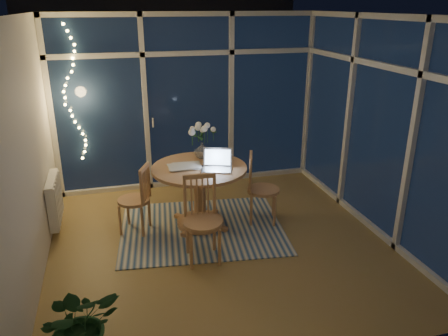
{
  "coord_description": "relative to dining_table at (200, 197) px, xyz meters",
  "views": [
    {
      "loc": [
        -1.17,
        -4.45,
        2.7
      ],
      "look_at": [
        0.09,
        0.25,
        0.86
      ],
      "focal_mm": 35.0,
      "sensor_mm": 36.0,
      "label": 1
    }
  ],
  "objects": [
    {
      "name": "chair_right",
      "position": [
        0.82,
        -0.11,
        0.07
      ],
      "size": [
        0.56,
        0.56,
        0.94
      ],
      "primitive_type": "cube",
      "rotation": [
        0.0,
        0.0,
        1.24
      ],
      "color": "#B0864F",
      "rests_on": "floor"
    },
    {
      "name": "wall_left",
      "position": [
        -1.84,
        -0.51,
        0.9
      ],
      "size": [
        0.04,
        4.0,
        2.6
      ],
      "primitive_type": "cube",
      "color": "beige",
      "rests_on": "floor"
    },
    {
      "name": "wall_front",
      "position": [
        0.16,
        -2.51,
        0.9
      ],
      "size": [
        4.0,
        0.04,
        2.6
      ],
      "primitive_type": "cube",
      "color": "beige",
      "rests_on": "floor"
    },
    {
      "name": "garden_patio",
      "position": [
        0.66,
        4.49,
        -0.46
      ],
      "size": [
        12.0,
        6.0,
        0.1
      ],
      "primitive_type": "cube",
      "color": "black",
      "rests_on": "ground"
    },
    {
      "name": "chair_front",
      "position": [
        -0.14,
        -0.81,
        0.09
      ],
      "size": [
        0.48,
        0.48,
        0.98
      ],
      "primitive_type": "cube",
      "rotation": [
        0.0,
        0.0,
        -0.05
      ],
      "color": "#B0864F",
      "rests_on": "floor"
    },
    {
      "name": "wall_right",
      "position": [
        2.16,
        -0.51,
        0.9
      ],
      "size": [
        0.04,
        4.0,
        2.6
      ],
      "primitive_type": "cube",
      "color": "beige",
      "rests_on": "floor"
    },
    {
      "name": "dining_table",
      "position": [
        0.0,
        0.0,
        0.0
      ],
      "size": [
        1.32,
        1.32,
        0.81
      ],
      "primitive_type": "cylinder",
      "rotation": [
        0.0,
        0.0,
        -0.12
      ],
      "color": "#B0864F",
      "rests_on": "floor"
    },
    {
      "name": "bowl",
      "position": [
        0.3,
        0.09,
        0.42
      ],
      "size": [
        0.17,
        0.17,
        0.04
      ],
      "primitive_type": "imported",
      "rotation": [
        0.0,
        0.0,
        -0.12
      ],
      "color": "white",
      "rests_on": "dining_table"
    },
    {
      "name": "window_wall_right",
      "position": [
        2.12,
        -0.51,
        0.9
      ],
      "size": [
        0.1,
        4.0,
        2.6
      ],
      "primitive_type": "cube",
      "color": "silver",
      "rests_on": "floor"
    },
    {
      "name": "wall_back",
      "position": [
        0.16,
        1.49,
        0.9
      ],
      "size": [
        4.0,
        0.04,
        2.6
      ],
      "primitive_type": "cube",
      "color": "beige",
      "rests_on": "floor"
    },
    {
      "name": "newspapers",
      "position": [
        -0.18,
        0.06,
        0.42
      ],
      "size": [
        0.35,
        0.27,
        0.02
      ],
      "primitive_type": "cube",
      "rotation": [
        0.0,
        0.0,
        0.01
      ],
      "color": "silver",
      "rests_on": "dining_table"
    },
    {
      "name": "ceiling",
      "position": [
        0.16,
        -0.51,
        2.2
      ],
      "size": [
        4.0,
        4.0,
        0.0
      ],
      "primitive_type": "plane",
      "color": "white",
      "rests_on": "wall_back"
    },
    {
      "name": "chair_left",
      "position": [
        -0.82,
        0.05,
        0.05
      ],
      "size": [
        0.55,
        0.55,
        0.9
      ],
      "primitive_type": "cube",
      "rotation": [
        0.0,
        0.0,
        -1.97
      ],
      "color": "#B0864F",
      "rests_on": "floor"
    },
    {
      "name": "fairy_lights",
      "position": [
        -1.49,
        1.37,
        1.12
      ],
      "size": [
        0.24,
        0.1,
        1.85
      ],
      "primitive_type": null,
      "color": "#FFD666",
      "rests_on": "window_wall_back"
    },
    {
      "name": "garden_fence",
      "position": [
        0.16,
        4.99,
        0.5
      ],
      "size": [
        11.0,
        0.08,
        1.8
      ],
      "primitive_type": "cube",
      "color": "#341D13",
      "rests_on": "ground"
    },
    {
      "name": "floor",
      "position": [
        0.16,
        -0.51,
        -0.4
      ],
      "size": [
        4.0,
        4.0,
        0.0
      ],
      "primitive_type": "plane",
      "color": "olive",
      "rests_on": "ground"
    },
    {
      "name": "garden_shrubs",
      "position": [
        -0.64,
        2.89,
        0.05
      ],
      "size": [
        0.9,
        0.9,
        0.9
      ],
      "primitive_type": "sphere",
      "color": "black",
      "rests_on": "ground"
    },
    {
      "name": "window_wall_back",
      "position": [
        0.16,
        1.45,
        0.9
      ],
      "size": [
        4.0,
        0.1,
        2.6
      ],
      "primitive_type": "cube",
      "color": "silver",
      "rests_on": "floor"
    },
    {
      "name": "potted_plant",
      "position": [
        -1.36,
        -2.16,
        -0.02
      ],
      "size": [
        0.66,
        0.61,
        0.76
      ],
      "primitive_type": "imported",
      "rotation": [
        0.0,
        0.0,
        0.32
      ],
      "color": "#16401E",
      "rests_on": "floor"
    },
    {
      "name": "rug",
      "position": [
        -0.0,
        -0.1,
        -0.4
      ],
      "size": [
        2.22,
        1.86,
        0.01
      ],
      "primitive_type": "cube",
      "rotation": [
        0.0,
        0.0,
        -0.12
      ],
      "color": "beige",
      "rests_on": "floor"
    },
    {
      "name": "radiator",
      "position": [
        -1.78,
        0.39,
        -0.0
      ],
      "size": [
        0.1,
        0.7,
        0.58
      ],
      "primitive_type": "cube",
      "color": "silver",
      "rests_on": "wall_left"
    },
    {
      "name": "laptop",
      "position": [
        0.18,
        -0.16,
        0.53
      ],
      "size": [
        0.44,
        0.41,
        0.26
      ],
      "primitive_type": null,
      "rotation": [
        0.0,
        0.0,
        -0.34
      ],
      "color": "silver",
      "rests_on": "dining_table"
    },
    {
      "name": "neighbour_roof",
      "position": [
        0.46,
        7.99,
        1.8
      ],
      "size": [
        7.0,
        3.0,
        2.2
      ],
      "primitive_type": "cube",
      "color": "#31333B",
      "rests_on": "ground"
    },
    {
      "name": "flower_vase",
      "position": [
        0.11,
        0.32,
        0.51
      ],
      "size": [
        0.22,
        0.22,
        0.21
      ],
      "primitive_type": "imported",
      "rotation": [
        0.0,
        0.0,
        -0.12
      ],
      "color": "white",
      "rests_on": "dining_table"
    },
    {
      "name": "phone",
      "position": [
        0.03,
        -0.02,
        0.41
      ],
      "size": [
        0.13,
        0.09,
        0.01
      ],
      "primitive_type": "cube",
      "rotation": [
        0.0,
        0.0,
        0.25
      ],
      "color": "black",
      "rests_on": "dining_table"
    }
  ]
}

